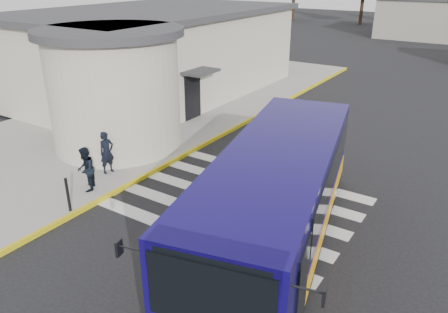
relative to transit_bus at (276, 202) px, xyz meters
The scene contains 9 objects.
ground 3.28m from the transit_bus, 127.56° to the left, with size 140.00×140.00×0.00m, color black.
sidewalk 12.61m from the transit_bus, 149.54° to the left, with size 10.00×34.00×0.15m, color gray.
curb_strip 8.75m from the transit_bus, 132.68° to the left, with size 0.12×34.00×0.16m, color gold.
station_building 15.73m from the transit_bus, 143.79° to the left, with size 12.70×18.70×4.80m.
crosswalk 3.11m from the transit_bus, 146.02° to the left, with size 8.00×5.35×0.01m.
transit_bus is the anchor object (origin of this frame).
pedestrian_a 7.15m from the transit_bus, behind, with size 0.57×0.37×1.56m, color black.
pedestrian_b 6.70m from the transit_bus, behind, with size 0.74×0.58×1.53m, color black.
bollard 6.38m from the transit_bus, 161.60° to the right, with size 0.09×0.09×1.12m, color black.
Camera 1 is at (6.21, -11.57, 7.06)m, focal length 35.00 mm.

